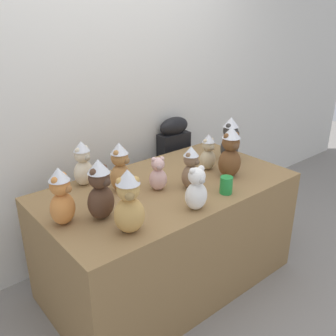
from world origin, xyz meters
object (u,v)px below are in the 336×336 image
(display_table, at_px, (168,235))
(teddy_bear_chestnut, at_px, (230,153))
(teddy_bear_sand, at_px, (208,152))
(teddy_bear_cocoa, at_px, (100,190))
(teddy_bear_caramel, at_px, (120,168))
(teddy_bear_mocha, at_px, (191,168))
(teddy_bear_charcoal, at_px, (230,139))
(party_cup_green, at_px, (226,185))
(teddy_bear_cream, at_px, (83,164))
(teddy_bear_blush, at_px, (158,175))
(teddy_bear_ginger, at_px, (61,197))
(instrument_case, at_px, (174,172))
(teddy_bear_snow, at_px, (196,190))
(teddy_bear_honey, at_px, (129,202))

(display_table, bearing_deg, teddy_bear_chestnut, -21.56)
(teddy_bear_chestnut, height_order, teddy_bear_sand, teddy_bear_chestnut)
(teddy_bear_chestnut, bearing_deg, teddy_bear_cocoa, -172.95)
(teddy_bear_caramel, height_order, teddy_bear_mocha, teddy_bear_caramel)
(teddy_bear_caramel, bearing_deg, teddy_bear_cocoa, -166.92)
(teddy_bear_charcoal, xyz_separation_m, party_cup_green, (-0.44, -0.37, -0.11))
(teddy_bear_cream, height_order, teddy_bear_blush, teddy_bear_cream)
(teddy_bear_mocha, bearing_deg, teddy_bear_ginger, 157.99)
(display_table, relative_size, teddy_bear_sand, 6.35)
(instrument_case, xyz_separation_m, teddy_bear_mocha, (-0.47, -0.71, 0.40))
(display_table, xyz_separation_m, teddy_bear_snow, (-0.08, -0.35, 0.51))
(teddy_bear_cream, bearing_deg, teddy_bear_blush, -64.57)
(display_table, xyz_separation_m, teddy_bear_cream, (-0.42, 0.35, 0.53))
(display_table, bearing_deg, teddy_bear_ginger, -179.42)
(teddy_bear_charcoal, height_order, teddy_bear_sand, teddy_bear_charcoal)
(display_table, relative_size, teddy_bear_chestnut, 4.70)
(display_table, height_order, teddy_bear_honey, teddy_bear_honey)
(teddy_bear_sand, distance_m, party_cup_green, 0.40)
(teddy_bear_chestnut, bearing_deg, display_table, 169.86)
(instrument_case, xyz_separation_m, teddy_bear_snow, (-0.63, -0.93, 0.38))
(teddy_bear_snow, height_order, teddy_bear_cocoa, teddy_bear_cocoa)
(teddy_bear_cocoa, relative_size, teddy_bear_blush, 1.54)
(teddy_bear_caramel, bearing_deg, display_table, -51.42)
(teddy_bear_sand, bearing_deg, display_table, -173.38)
(teddy_bear_chestnut, distance_m, teddy_bear_blush, 0.53)
(instrument_case, height_order, teddy_bear_cocoa, teddy_bear_cocoa)
(teddy_bear_snow, height_order, teddy_bear_cream, teddy_bear_cream)
(teddy_bear_ginger, distance_m, teddy_bear_cream, 0.48)
(teddy_bear_cocoa, bearing_deg, teddy_bear_sand, -9.33)
(teddy_bear_mocha, bearing_deg, teddy_bear_sand, 11.48)
(display_table, xyz_separation_m, instrument_case, (0.55, 0.58, 0.12))
(teddy_bear_caramel, bearing_deg, teddy_bear_blush, -64.02)
(teddy_bear_mocha, distance_m, teddy_bear_ginger, 0.83)
(teddy_bear_ginger, bearing_deg, teddy_bear_cream, 18.96)
(teddy_bear_caramel, relative_size, teddy_bear_chestnut, 0.90)
(teddy_bear_cocoa, xyz_separation_m, teddy_bear_sand, (0.93, 0.11, -0.04))
(instrument_case, relative_size, teddy_bear_chestnut, 2.83)
(teddy_bear_mocha, bearing_deg, instrument_case, 42.57)
(party_cup_green, bearing_deg, teddy_bear_charcoal, 39.80)
(display_table, bearing_deg, teddy_bear_sand, 3.05)
(teddy_bear_ginger, height_order, teddy_bear_chestnut, teddy_bear_chestnut)
(teddy_bear_honey, bearing_deg, teddy_bear_sand, 47.21)
(display_table, distance_m, teddy_bear_blush, 0.50)
(teddy_bear_snow, distance_m, teddy_bear_mocha, 0.28)
(display_table, height_order, teddy_bear_cream, teddy_bear_cream)
(teddy_bear_cocoa, distance_m, teddy_bear_sand, 0.94)
(teddy_bear_honey, relative_size, teddy_bear_chestnut, 0.98)
(teddy_bear_snow, xyz_separation_m, teddy_bear_ginger, (-0.65, 0.34, 0.04))
(teddy_bear_cocoa, height_order, teddy_bear_blush, teddy_bear_cocoa)
(display_table, bearing_deg, teddy_bear_honey, -149.12)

